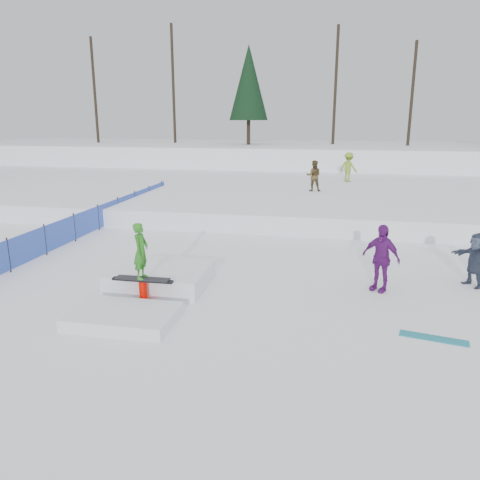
% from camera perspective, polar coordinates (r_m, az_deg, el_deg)
% --- Properties ---
extents(ground, '(120.00, 120.00, 0.00)m').
position_cam_1_polar(ground, '(12.48, -4.06, -7.08)').
color(ground, white).
extents(snow_berm, '(60.00, 14.00, 2.40)m').
position_cam_1_polar(snow_berm, '(41.42, 6.94, 9.87)').
color(snow_berm, white).
rests_on(snow_berm, ground).
extents(snow_midrise, '(50.00, 18.00, 0.80)m').
position_cam_1_polar(snow_midrise, '(27.67, 4.62, 5.89)').
color(snow_midrise, white).
rests_on(snow_midrise, ground).
extents(safety_fence, '(0.05, 16.00, 1.10)m').
position_cam_1_polar(safety_fence, '(20.60, -16.89, 2.67)').
color(safety_fence, blue).
rests_on(safety_fence, ground).
extents(treeline, '(40.24, 4.22, 10.50)m').
position_cam_1_polar(treeline, '(39.66, 16.43, 18.24)').
color(treeline, black).
rests_on(treeline, snow_berm).
extents(walker_olive, '(0.83, 0.66, 1.63)m').
position_cam_1_polar(walker_olive, '(25.42, 8.98, 7.74)').
color(walker_olive, '#4A3B1D').
rests_on(walker_olive, snow_midrise).
extents(walker_ygreen, '(1.32, 1.17, 1.77)m').
position_cam_1_polar(walker_ygreen, '(29.61, 13.08, 8.65)').
color(walker_ygreen, olive).
rests_on(walker_ygreen, snow_midrise).
extents(spectator_purple, '(1.16, 0.98, 1.86)m').
position_cam_1_polar(spectator_purple, '(13.26, 16.78, -2.10)').
color(spectator_purple, '#601770').
rests_on(spectator_purple, ground).
extents(spectator_dark, '(1.17, 1.45, 1.55)m').
position_cam_1_polar(spectator_dark, '(14.64, 26.77, -2.16)').
color(spectator_dark, '#313B51').
rests_on(spectator_dark, ground).
extents(loose_board_teal, '(1.43, 0.57, 0.03)m').
position_cam_1_polar(loose_board_teal, '(11.11, 22.53, -11.00)').
color(loose_board_teal, '#1A7286').
rests_on(loose_board_teal, ground).
extents(jib_rail_feature, '(2.60, 4.40, 2.11)m').
position_cam_1_polar(jib_rail_feature, '(12.75, -10.72, -5.36)').
color(jib_rail_feature, white).
rests_on(jib_rail_feature, ground).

